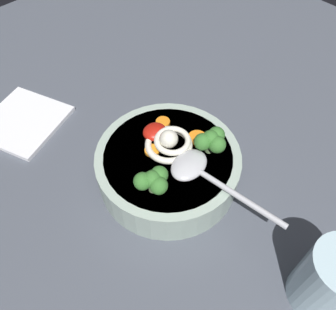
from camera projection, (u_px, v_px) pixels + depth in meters
The scene contains 12 objects.
table_slab at pixel (167, 200), 54.14cm from camera, with size 134.61×134.61×3.57cm, color #474C56.
soup_bowl at pixel (168, 166), 52.21cm from camera, with size 21.37×21.37×5.74cm.
noodle_pile at pixel (170, 142), 50.21cm from camera, with size 7.73×7.58×3.11cm.
soup_spoon at pixel (197, 170), 47.42cm from camera, with size 6.51×17.49×1.60cm.
chili_sauce_dollop at pixel (155, 132), 51.65cm from camera, with size 3.68×3.31×1.66cm, color #B2190F.
broccoli_floret_near_spoon at pixel (212, 140), 48.57cm from camera, with size 4.86×4.19×3.85cm.
broccoli_floret_beside_noodles at pixel (154, 181), 44.55cm from camera, with size 4.68×4.03×3.70cm.
carrot_slice_center at pixel (163, 123), 53.48cm from camera, with size 2.20×2.20×0.62cm, color orange.
carrot_slice_left at pixel (152, 151), 50.22cm from camera, with size 2.19×2.19×0.47cm, color orange.
carrot_slice_rear at pixel (197, 139), 51.45cm from camera, with size 2.88×2.88×0.68cm, color orange.
drinking_glass at pixel (330, 280), 39.56cm from camera, with size 7.36×7.36×10.58cm, color silver.
folded_napkin at pixel (23, 121), 61.33cm from camera, with size 13.19×12.93×0.80cm, color white.
Camera 1 is at (-18.94, -19.83, 48.99)cm, focal length 37.01 mm.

